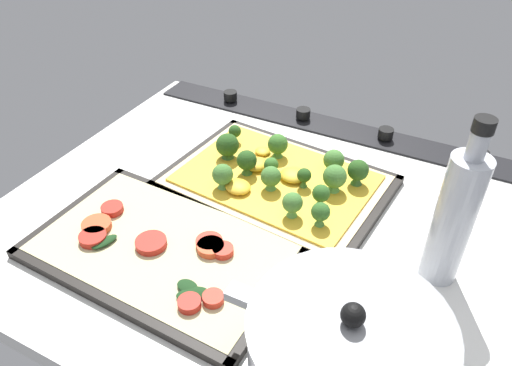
{
  "coord_description": "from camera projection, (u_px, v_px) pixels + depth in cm",
  "views": [
    {
      "loc": [
        -22.36,
        50.54,
        48.83
      ],
      "look_at": [
        4.56,
        -1.75,
        4.32
      ],
      "focal_mm": 34.06,
      "sensor_mm": 36.0,
      "label": 1
    }
  ],
  "objects": [
    {
      "name": "baking_tray_front",
      "position": [
        276.0,
        185.0,
        0.8
      ],
      "size": [
        37.02,
        28.21,
        1.3
      ],
      "color": "black",
      "rests_on": "ground_plane"
    },
    {
      "name": "veggie_pizza_back",
      "position": [
        162.0,
        248.0,
        0.67
      ],
      "size": [
        34.54,
        21.4,
        1.9
      ],
      "color": "#C0B685",
      "rests_on": "baking_tray_back"
    },
    {
      "name": "broccoli_pizza",
      "position": [
        278.0,
        176.0,
        0.79
      ],
      "size": [
        34.4,
        25.59,
        5.89
      ],
      "color": "beige",
      "rests_on": "baking_tray_front"
    },
    {
      "name": "stove_control_panel",
      "position": [
        343.0,
        128.0,
        0.94
      ],
      "size": [
        80.01,
        7.0,
        2.6
      ],
      "color": "black",
      "rests_on": "ground_plane"
    },
    {
      "name": "oil_bottle",
      "position": [
        454.0,
        219.0,
        0.59
      ],
      "size": [
        4.83,
        4.83,
        23.65
      ],
      "color": "#B7BCC6",
      "rests_on": "ground_plane"
    },
    {
      "name": "baking_tray_back",
      "position": [
        163.0,
        251.0,
        0.68
      ],
      "size": [
        37.02,
        23.88,
        1.3
      ],
      "color": "black",
      "rests_on": "ground_plane"
    },
    {
      "name": "ground_plane",
      "position": [
        277.0,
        228.0,
        0.74
      ],
      "size": [
        83.34,
        66.21,
        3.0
      ],
      "primitive_type": "cube",
      "color": "silver"
    },
    {
      "name": "cooking_pot",
      "position": [
        345.0,
        356.0,
        0.49
      ],
      "size": [
        27.01,
        20.21,
        13.14
      ],
      "color": "gray",
      "rests_on": "ground_plane"
    }
  ]
}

